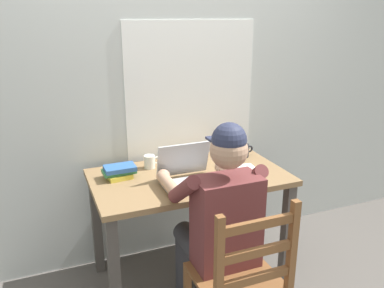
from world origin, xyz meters
The scene contains 13 objects.
ground_plane centered at (0.00, 0.00, 0.00)m, with size 8.00×8.00×0.00m, color #56514C.
back_wall centered at (0.00, 0.43, 1.30)m, with size 6.00×0.08×2.60m.
desk centered at (0.00, 0.00, 0.64)m, with size 1.22×0.70×0.75m.
seated_person centered at (0.00, -0.43, 0.67)m, with size 0.50×0.60×1.23m.
wooden_chair centered at (0.00, -0.70, 0.45)m, with size 0.42×0.42×0.92m.
laptop centered at (-0.05, -0.12, 0.81)m, with size 0.33×0.30×0.23m.
computer_mouse centered at (0.21, -0.16, 0.77)m, with size 0.06×0.10×0.03m, color #ADAFB2.
coffee_mug_white centered at (-0.19, 0.21, 0.80)m, with size 0.11×0.07×0.09m.
coffee_mug_dark centered at (0.48, 0.17, 0.80)m, with size 0.12×0.09×0.09m.
book_stack_main centered at (-0.42, 0.12, 0.79)m, with size 0.20×0.14×0.08m.
paper_pile_near_laptop centered at (0.32, -0.07, 0.76)m, with size 0.24×0.17×0.01m, color white.
paper_pile_back_corner centered at (0.23, -0.14, 0.76)m, with size 0.19×0.17×0.02m, color silver.
landscape_photo_print centered at (0.34, -0.15, 0.75)m, with size 0.13×0.09×0.00m, color #C63D33.
Camera 1 is at (-0.85, -2.16, 1.72)m, focal length 37.19 mm.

